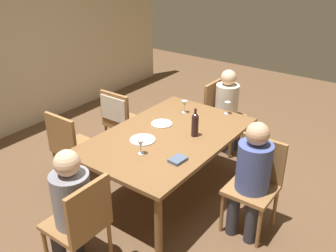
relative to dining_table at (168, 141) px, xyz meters
The scene contains 19 objects.
ground_plane 0.68m from the dining_table, ahead, with size 10.00×10.00×0.00m, color brown.
rear_room_partition 2.87m from the dining_table, 90.00° to the left, with size 6.40×0.12×2.70m, color beige.
dining_table is the anchor object (origin of this frame).
chair_near 0.99m from the dining_table, 84.87° to the right, with size 0.44×0.44×0.92m.
chair_right_end 1.31m from the dining_table, ahead, with size 0.44×0.44×0.92m.
chair_left_end 1.31m from the dining_table, behind, with size 0.44×0.44×0.92m.
chair_far_right 1.02m from the dining_table, 73.34° to the left, with size 0.46×0.44×0.92m.
chair_far_left 1.10m from the dining_table, 117.31° to the left, with size 0.44×0.44×0.92m.
person_woman_host 0.97m from the dining_table, 91.53° to the right, with size 0.37×0.32×1.16m.
person_man_bearded 1.30m from the dining_table, ahead, with size 0.30×0.34×1.12m.
person_man_guest 1.30m from the dining_table, behind, with size 0.32×0.36×1.15m.
wine_bottle_tall_green 0.35m from the dining_table, 58.83° to the right, with size 0.07×0.07×0.31m.
wine_glass_near_left 0.50m from the dining_table, behind, with size 0.07×0.07×0.15m.
wine_glass_centre 0.89m from the dining_table, 16.09° to the right, with size 0.07×0.07×0.15m.
wine_glass_near_right 0.63m from the dining_table, 17.41° to the left, with size 0.07×0.07×0.15m.
dinner_plate_host 0.27m from the dining_table, 51.71° to the left, with size 0.23×0.23×0.01m, color silver.
dinner_plate_guest_left 0.30m from the dining_table, 152.67° to the left, with size 0.26×0.26×0.01m, color silver.
folded_napkin 0.54m from the dining_table, 134.14° to the right, with size 0.16×0.12×0.03m, color #4C5B75.
handbag 1.13m from the dining_table, 93.79° to the left, with size 0.28×0.12×0.22m, color brown.
Camera 1 is at (-2.81, -2.05, 2.55)m, focal length 40.06 mm.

